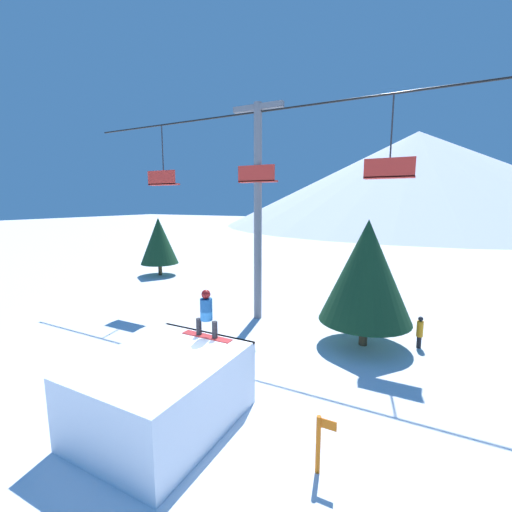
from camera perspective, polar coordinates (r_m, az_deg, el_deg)
The scene contains 9 objects.
ground_plane at distance 9.64m, azimuth -9.45°, elevation -25.73°, with size 220.00×220.00×0.00m, color white.
mountain_ridge at distance 90.99m, azimuth 25.07°, elevation 11.54°, with size 89.06×89.06×21.67m.
snow_ramp at distance 9.29m, azimuth -15.21°, elevation -20.96°, with size 3.08×3.80×1.76m.
snowboarder at distance 9.63m, azimuth -8.27°, elevation -9.47°, with size 1.53×0.34×1.35m.
chairlift at distance 15.70m, azimuth 0.27°, elevation 10.59°, with size 19.59×0.44×9.76m.
pine_tree_near at distance 13.46m, azimuth 17.94°, elevation -2.41°, with size 3.44×3.44×4.85m.
pine_tree_far at distance 26.51m, azimuth -15.88°, elevation 2.45°, with size 2.77×2.77×4.34m.
trail_marker at distance 7.95m, azimuth 10.47°, elevation -28.25°, with size 0.41×0.10×1.25m.
distant_skier at distance 14.56m, azimuth 25.63°, elevation -11.19°, with size 0.24×0.24×1.23m.
Camera 1 is at (4.89, -6.25, 5.47)m, focal length 24.00 mm.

